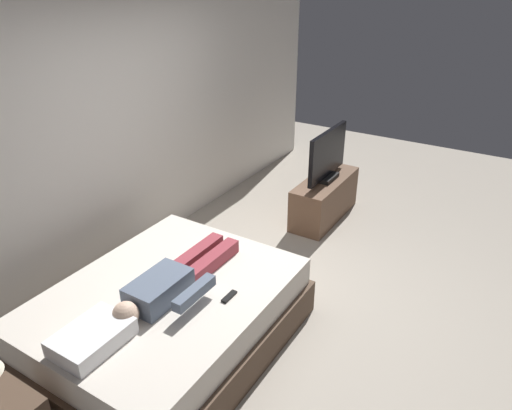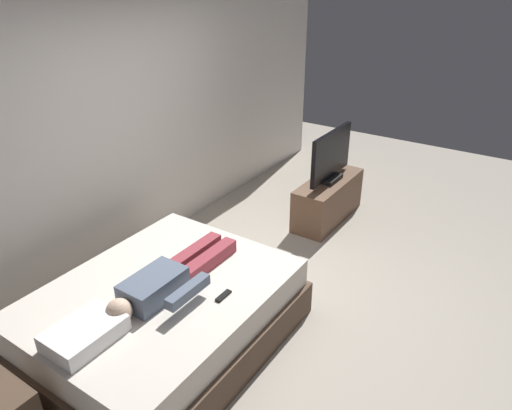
{
  "view_description": "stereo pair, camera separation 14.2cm",
  "coord_description": "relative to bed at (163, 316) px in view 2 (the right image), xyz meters",
  "views": [
    {
      "loc": [
        -3.05,
        -1.51,
        2.72
      ],
      "look_at": [
        0.37,
        0.6,
        0.69
      ],
      "focal_mm": 33.38,
      "sensor_mm": 36.0,
      "label": 1
    },
    {
      "loc": [
        -2.98,
        -1.63,
        2.72
      ],
      "look_at": [
        0.37,
        0.6,
        0.69
      ],
      "focal_mm": 33.38,
      "sensor_mm": 36.0,
      "label": 2
    }
  ],
  "objects": [
    {
      "name": "bed",
      "position": [
        0.0,
        0.0,
        0.0
      ],
      "size": [
        2.0,
        1.59,
        0.54
      ],
      "color": "brown",
      "rests_on": "ground"
    },
    {
      "name": "ground_plane",
      "position": [
        0.95,
        -0.6,
        -0.26
      ],
      "size": [
        10.0,
        10.0,
        0.0
      ],
      "primitive_type": "plane",
      "color": "#ADA393"
    },
    {
      "name": "pillow",
      "position": [
        -0.68,
        -0.0,
        0.34
      ],
      "size": [
        0.48,
        0.34,
        0.12
      ],
      "primitive_type": "cube",
      "color": "white",
      "rests_on": "bed"
    },
    {
      "name": "tv_stand",
      "position": [
        2.63,
        -0.14,
        -0.01
      ],
      "size": [
        1.1,
        0.4,
        0.5
      ],
      "primitive_type": "cube",
      "color": "brown",
      "rests_on": "ground"
    },
    {
      "name": "person",
      "position": [
        0.03,
        -0.06,
        0.36
      ],
      "size": [
        1.26,
        0.46,
        0.18
      ],
      "color": "slate",
      "rests_on": "bed"
    },
    {
      "name": "remote",
      "position": [
        0.18,
        -0.47,
        0.29
      ],
      "size": [
        0.15,
        0.04,
        0.02
      ],
      "primitive_type": "cube",
      "color": "black",
      "rests_on": "bed"
    },
    {
      "name": "back_wall",
      "position": [
        1.35,
        1.31,
        1.14
      ],
      "size": [
        6.4,
        0.1,
        2.8
      ],
      "primitive_type": "cube",
      "color": "silver",
      "rests_on": "ground"
    },
    {
      "name": "tv",
      "position": [
        2.63,
        -0.14,
        0.52
      ],
      "size": [
        0.88,
        0.2,
        0.59
      ],
      "color": "black",
      "rests_on": "tv_stand"
    }
  ]
}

